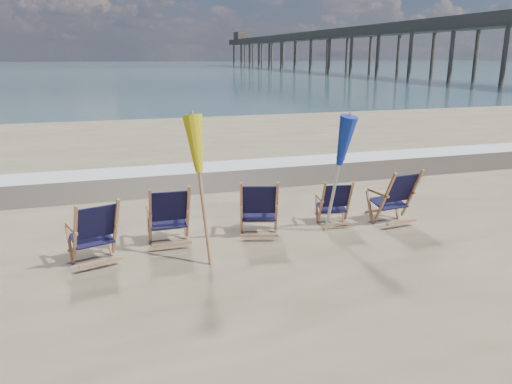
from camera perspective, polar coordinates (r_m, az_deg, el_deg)
ocean at (r=133.42m, az=-16.81°, el=13.45°), size 400.00×400.00×0.00m
surf_foam at (r=14.20m, az=-7.37°, el=2.75°), size 200.00×1.40×0.01m
wet_sand_strip at (r=12.77m, az=-6.17°, el=1.35°), size 200.00×2.60×0.00m
beach_chair_0 at (r=7.86m, az=-15.70°, el=-4.12°), size 0.87×0.93×1.07m
beach_chair_1 at (r=8.28m, az=-7.76°, el=-2.60°), size 0.71×0.79×1.09m
beach_chair_2 at (r=8.52m, az=2.37°, el=-1.99°), size 0.87×0.93×1.07m
beach_chair_3 at (r=9.32m, az=10.58°, el=-1.25°), size 0.69×0.75×0.91m
beach_chair_4 at (r=9.73m, az=17.40°, el=-0.41°), size 0.79×0.86×1.10m
umbrella_yellow at (r=7.35m, az=-6.31°, el=4.59°), size 0.30×0.30×2.25m
umbrella_blue at (r=8.62m, az=9.29°, el=5.35°), size 0.30×0.30×2.13m
fishing_pier at (r=89.05m, az=10.00°, el=16.20°), size 4.40×140.00×9.30m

